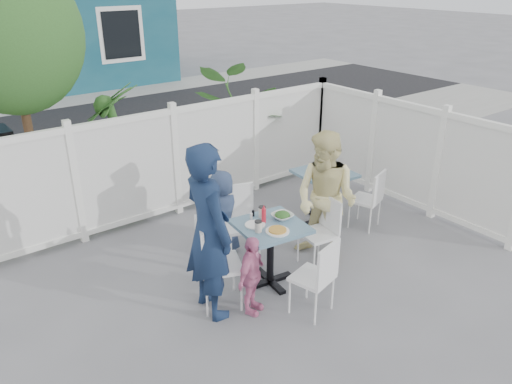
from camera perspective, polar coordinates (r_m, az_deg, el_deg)
ground at (r=5.86m, az=2.11°, el=-10.83°), size 80.00×80.00×0.00m
near_sidewalk at (r=8.77m, az=-13.82°, el=0.86°), size 24.00×2.60×0.01m
street at (r=12.09m, az=-21.17°, el=6.30°), size 24.00×5.00×0.01m
far_sidewalk at (r=15.00m, az=-24.81°, el=8.94°), size 24.00×1.60×0.01m
fence_back at (r=7.34m, az=-9.15°, el=3.24°), size 5.86×0.08×1.60m
fence_right at (r=7.88m, az=16.50°, el=3.99°), size 0.08×3.66×1.60m
tree at (r=7.19m, az=-26.24°, el=15.63°), size 1.80×1.62×3.59m
potted_shrub_a at (r=7.66m, az=-15.76°, el=4.81°), size 1.47×1.47×1.90m
potted_shrub_b at (r=8.65m, az=-1.08°, el=7.71°), size 2.06×1.92×1.85m
main_table at (r=5.64m, az=1.66°, el=-5.29°), size 0.81×0.81×0.76m
spare_table at (r=7.12m, az=7.79°, el=0.99°), size 0.79×0.79×0.76m
chair_left at (r=5.31m, az=-5.07°, el=-7.52°), size 0.58×0.59×1.00m
chair_right at (r=6.11m, az=7.65°, el=-3.95°), size 0.43×0.44×0.87m
chair_back at (r=6.22m, az=-1.91°, el=-2.81°), size 0.54×0.53×0.93m
chair_near at (r=5.22m, az=7.18°, el=-9.17°), size 0.48×0.47×0.87m
chair_spare at (r=7.08m, az=13.01°, el=-0.40°), size 0.49×0.48×0.85m
man at (r=5.05m, az=-5.45°, el=-4.55°), size 0.49×0.71×1.89m
woman at (r=6.05m, az=7.99°, el=-0.81°), size 0.81×0.94×1.66m
boy at (r=6.30m, az=-3.84°, el=-2.37°), size 0.58×0.42×1.11m
toddler at (r=5.25m, az=-0.52°, el=-9.56°), size 0.57×0.44×0.90m
plate_main at (r=5.40m, az=2.47°, el=-4.50°), size 0.26×0.26×0.02m
plate_side at (r=5.53m, az=-0.11°, el=-3.78°), size 0.23×0.23×0.02m
salad_bowl at (r=5.68m, az=3.03°, el=-2.78°), size 0.23×0.23×0.06m
coffee_cup_a at (r=5.38m, az=0.26°, el=-4.00°), size 0.08×0.08×0.12m
coffee_cup_b at (r=5.69m, az=0.70°, el=-2.33°), size 0.08×0.08×0.12m
ketchup_bottle at (r=5.56m, az=0.89°, el=-2.74°), size 0.05×0.05×0.16m
salt_shaker at (r=5.65m, az=-0.57°, el=-2.79°), size 0.03×0.03×0.08m
pepper_shaker at (r=5.72m, az=-0.33°, el=-2.44°), size 0.03×0.03×0.07m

